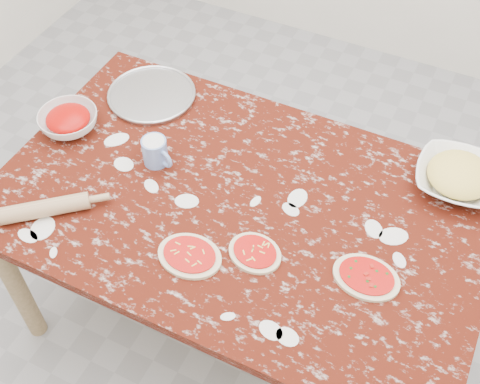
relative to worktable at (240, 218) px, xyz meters
name	(u,v)px	position (x,y,z in m)	size (l,w,h in m)	color
ground	(240,315)	(0.00, 0.00, -0.67)	(4.00, 4.00, 0.00)	gray
worktable	(240,218)	(0.00, 0.00, 0.00)	(1.60, 1.00, 0.75)	#3E1007
pizza_tray	(152,95)	(-0.53, 0.32, 0.09)	(0.33, 0.33, 0.01)	#B2B2B7
sauce_bowl	(69,121)	(-0.70, 0.04, 0.12)	(0.21, 0.21, 0.07)	white
cheese_bowl	(458,179)	(0.61, 0.38, 0.12)	(0.28, 0.28, 0.07)	white
flour_mug	(156,152)	(-0.33, 0.04, 0.13)	(0.13, 0.09, 0.10)	#708FCF
pizza_left	(190,256)	(-0.04, -0.26, 0.09)	(0.20, 0.16, 0.02)	beige
pizza_mid	(255,253)	(0.13, -0.17, 0.09)	(0.19, 0.17, 0.02)	beige
pizza_right	(366,277)	(0.46, -0.10, 0.09)	(0.20, 0.16, 0.02)	beige
rolling_pin	(44,208)	(-0.54, -0.32, 0.11)	(0.06, 0.06, 0.28)	tan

